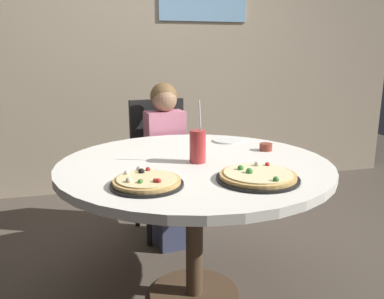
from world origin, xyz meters
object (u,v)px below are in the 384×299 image
Objects in this scene: pizza_cheese at (258,176)px; plate_small at (228,141)px; soda_cup at (198,146)px; chair_wooden at (161,159)px; dining_table at (194,178)px; diner_child at (169,172)px; pizza_veggie at (147,182)px; sauce_bowl at (266,147)px.

plate_small is (0.13, 0.75, -0.01)m from pizza_cheese.
plate_small is at bearing 53.74° from soda_cup.
soda_cup reaches higher than chair_wooden.
chair_wooden is 3.09× the size of soda_cup.
chair_wooden reaches higher than dining_table.
diner_child is 1.11m from pizza_veggie.
chair_wooden is at bearing 98.80° from pizza_cheese.
dining_table is at bearing -90.69° from diner_child.
pizza_veggie is 0.84× the size of pizza_cheese.
pizza_cheese is (0.19, -1.26, 0.24)m from chair_wooden.
pizza_cheese is at bearing -80.74° from diner_child.
pizza_cheese is (0.18, -1.08, 0.28)m from diner_child.
chair_wooden is 0.19m from diner_child.
chair_wooden is 13.57× the size of sauce_bowl.
pizza_cheese reaches higher than pizza_veggie.
diner_child reaches higher than soda_cup.
diner_child reaches higher than dining_table.
soda_cup is (0.01, -0.02, 0.17)m from dining_table.
diner_child is at bearing 125.67° from sauce_bowl.
pizza_cheese is 0.38m from soda_cup.
chair_wooden is at bearing 90.67° from dining_table.
dining_table is 1.25× the size of diner_child.
dining_table is 0.75m from diner_child.
pizza_veggie is at bearing -132.37° from dining_table.
diner_child is 3.62× the size of pizza_veggie.
pizza_veggie is (-0.28, -0.31, 0.10)m from dining_table.
dining_table is 1.42× the size of chair_wooden.
pizza_cheese is at bearing -81.20° from chair_wooden.
diner_child is 6.01× the size of plate_small.
soda_cup is 1.71× the size of plate_small.
diner_child is at bearing 99.26° from pizza_cheese.
soda_cup is at bearing -161.73° from sauce_bowl.
chair_wooden is 2.69× the size of pizza_cheese.
diner_child is at bearing 74.33° from pizza_veggie.
pizza_veggie is 0.92m from plate_small.
dining_table is 19.26× the size of sauce_bowl.
pizza_veggie is at bearing -105.67° from diner_child.
pizza_cheese reaches higher than sauce_bowl.
soda_cup is (0.00, -0.74, 0.35)m from diner_child.
diner_child reaches higher than pizza_veggie.
pizza_cheese is 0.54m from sauce_bowl.
soda_cup reaches higher than pizza_cheese.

